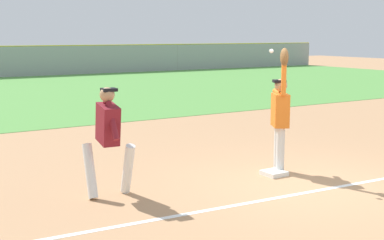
# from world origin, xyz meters

# --- Properties ---
(ground_plane) EXTENTS (80.65, 80.65, 0.00)m
(ground_plane) POSITION_xyz_m (0.00, 0.00, 0.00)
(ground_plane) COLOR tan
(outfield_grass) EXTENTS (49.67, 18.59, 0.01)m
(outfield_grass) POSITION_xyz_m (0.00, 16.77, 0.01)
(outfield_grass) COLOR #549342
(outfield_grass) RESTS_ON ground_plane
(chalk_foul_line) EXTENTS (11.99, 0.74, 0.01)m
(chalk_foul_line) POSITION_xyz_m (-4.02, -0.16, 0.00)
(chalk_foul_line) COLOR white
(chalk_foul_line) RESTS_ON ground_plane
(first_base) EXTENTS (0.39, 0.39, 0.08)m
(first_base) POSITION_xyz_m (-0.02, 0.74, 0.04)
(first_base) COLOR white
(first_base) RESTS_ON ground_plane
(fielder) EXTENTS (0.53, 0.84, 2.28)m
(fielder) POSITION_xyz_m (0.21, 0.87, 1.12)
(fielder) COLOR silver
(fielder) RESTS_ON ground_plane
(runner) EXTENTS (0.73, 0.85, 1.72)m
(runner) POSITION_xyz_m (-3.04, 1.11, 1.00)
(runner) COLOR white
(runner) RESTS_ON ground_plane
(baseball) EXTENTS (0.07, 0.07, 0.07)m
(baseball) POSITION_xyz_m (-0.14, 0.75, 2.23)
(baseball) COLOR white
(parked_car_silver) EXTENTS (4.40, 2.12, 1.25)m
(parked_car_silver) POSITION_xyz_m (5.49, 30.47, 0.67)
(parked_car_silver) COLOR #B7B7BC
(parked_car_silver) RESTS_ON ground_plane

